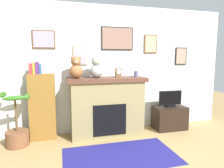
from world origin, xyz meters
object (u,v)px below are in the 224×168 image
Objects in this scene: television at (170,99)px; teddy_bear_cream at (76,68)px; fireplace at (107,106)px; teddy_bear_tan at (96,68)px; candle_jar at (136,74)px; potted_plant at (17,129)px; bookshelf at (42,105)px; mantel_clock at (118,73)px; tv_stand at (170,118)px.

television is 1.27× the size of teddy_bear_cream.
fireplace is 0.78m from teddy_bear_tan.
candle_jar is 0.30× the size of teddy_bear_tan.
fireplace is 1.67m from potted_plant.
bookshelf is 3.56× the size of teddy_bear_cream.
teddy_bear_tan is (1.43, 0.10, 1.03)m from potted_plant.
tv_stand is at bearing -1.19° from mantel_clock.
bookshelf reaches higher than mantel_clock.
candle_jar is at bearing 178.06° from television.
bookshelf is at bearing 177.78° from television.
teddy_bear_cream reaches higher than mantel_clock.
teddy_bear_tan is at bearing -174.95° from fireplace.
fireplace is 3.71× the size of teddy_bear_cream.
teddy_bear_cream is (0.63, -0.08, 0.68)m from bookshelf.
television is 1.30× the size of teddy_bear_tan.
fireplace is 2.22× the size of tv_stand.
teddy_bear_tan is at bearing 0.00° from teddy_bear_cream.
mantel_clock is at bearing -0.05° from teddy_bear_cream.
potted_plant is at bearing -174.64° from teddy_bear_cream.
potted_plant reaches higher than television.
fireplace is 0.70m from mantel_clock.
teddy_bear_cream is at bearing 5.36° from potted_plant.
teddy_bear_tan is (1.02, -0.08, 0.68)m from bookshelf.
tv_stand is at bearing -1.85° from candle_jar.
mantel_clock is at bearing -179.81° from candle_jar.
potted_plant is 3.03m from tv_stand.
potted_plant is 2.42m from candle_jar.
tv_stand is (2.61, -0.10, -0.41)m from bookshelf.
candle_jar is 0.67× the size of mantel_clock.
potted_plant is at bearing -177.00° from mantel_clock.
teddy_bear_tan is at bearing 179.06° from television.
television is 0.96m from candle_jar.
potted_plant is 1.41× the size of tv_stand.
fireplace is at bearing 178.23° from tv_stand.
tv_stand is at bearing -0.89° from teddy_bear_tan.
fireplace is at bearing 178.17° from television.
mantel_clock is 0.82m from teddy_bear_cream.
tv_stand is at bearing 1.40° from potted_plant.
tv_stand is at bearing -2.19° from bookshelf.
bookshelf is at bearing 22.58° from potted_plant.
bookshelf is 0.93m from teddy_bear_cream.
television is 2.97× the size of mantel_clock.
potted_plant is 2.10m from mantel_clock.
teddy_bear_tan is at bearing 179.11° from tv_stand.
bookshelf is 3.63× the size of teddy_bear_tan.
teddy_bear_tan is at bearing -4.23° from bookshelf.
bookshelf is (-1.22, 0.06, 0.08)m from fireplace.
bookshelf is at bearing 177.33° from fireplace.
tv_stand is 1.25m from candle_jar.
bookshelf is 1.51× the size of potted_plant.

